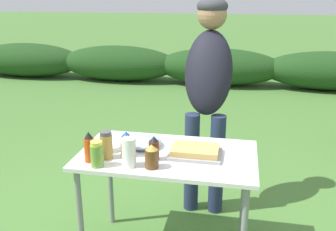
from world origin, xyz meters
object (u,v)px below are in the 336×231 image
object	(u,v)px
folding_table	(167,165)
mixing_bowl	(143,142)
bbq_sauce_bottle	(154,149)
mayo_bottle	(126,144)
plate_stack	(108,145)
relish_jar	(97,154)
paper_cup_stack	(129,152)
standing_person_with_beanie	(208,81)
hot_sauce_bottle	(89,147)
food_tray	(195,151)
beer_bottle	(152,157)
spice_jar	(106,145)

from	to	relation	value
folding_table	mixing_bowl	distance (m)	0.22
bbq_sauce_bottle	mayo_bottle	world-z (taller)	mayo_bottle
plate_stack	mixing_bowl	distance (m)	0.23
bbq_sauce_bottle	relish_jar	bearing A→B (deg)	-153.28
paper_cup_stack	relish_jar	size ratio (longest dim) A/B	1.12
mixing_bowl	mayo_bottle	distance (m)	0.18
plate_stack	standing_person_with_beanie	size ratio (longest dim) A/B	0.13
folding_table	hot_sauce_bottle	xyz separation A→B (m)	(-0.43, -0.20, 0.17)
paper_cup_stack	bbq_sauce_bottle	world-z (taller)	paper_cup_stack
relish_jar	food_tray	bearing A→B (deg)	25.70
food_tray	folding_table	bearing A→B (deg)	-178.62
paper_cup_stack	bbq_sauce_bottle	size ratio (longest dim) A/B	1.15
folding_table	mayo_bottle	xyz separation A→B (m)	(-0.24, -0.08, 0.15)
paper_cup_stack	hot_sauce_bottle	bearing A→B (deg)	176.22
bbq_sauce_bottle	beer_bottle	bearing A→B (deg)	-83.47
food_tray	standing_person_with_beanie	bearing A→B (deg)	89.67
food_tray	paper_cup_stack	size ratio (longest dim) A/B	1.87
folding_table	standing_person_with_beanie	bearing A→B (deg)	75.93
beer_bottle	mayo_bottle	distance (m)	0.23
bbq_sauce_bottle	mayo_bottle	size ratio (longest dim) A/B	0.93
food_tray	spice_jar	world-z (taller)	spice_jar
mixing_bowl	beer_bottle	size ratio (longest dim) A/B	1.65
food_tray	bbq_sauce_bottle	size ratio (longest dim) A/B	2.15
plate_stack	mayo_bottle	size ratio (longest dim) A/B	1.32
paper_cup_stack	folding_table	bearing A→B (deg)	50.28
bbq_sauce_bottle	beer_bottle	world-z (taller)	bbq_sauce_bottle
relish_jar	mayo_bottle	bearing A→B (deg)	53.65
bbq_sauce_bottle	standing_person_with_beanie	bearing A→B (deg)	73.55
food_tray	paper_cup_stack	bearing A→B (deg)	-147.96
bbq_sauce_bottle	beer_bottle	distance (m)	0.11
plate_stack	beer_bottle	size ratio (longest dim) A/B	1.49
bbq_sauce_bottle	mayo_bottle	xyz separation A→B (m)	(-0.18, 0.02, 0.01)
folding_table	plate_stack	bearing A→B (deg)	177.89
food_tray	bbq_sauce_bottle	distance (m)	0.26
paper_cup_stack	relish_jar	bearing A→B (deg)	-168.84
hot_sauce_bottle	spice_jar	distance (m)	0.10
beer_bottle	mayo_bottle	world-z (taller)	mayo_bottle
mixing_bowl	mayo_bottle	bearing A→B (deg)	-110.55
mayo_bottle	bbq_sauce_bottle	bearing A→B (deg)	-5.78
standing_person_with_beanie	bbq_sauce_bottle	bearing A→B (deg)	-106.12
plate_stack	mayo_bottle	world-z (taller)	mayo_bottle
paper_cup_stack	bbq_sauce_bottle	bearing A→B (deg)	44.04
relish_jar	hot_sauce_bottle	world-z (taller)	hot_sauce_bottle
standing_person_with_beanie	spice_jar	bearing A→B (deg)	-121.62
paper_cup_stack	beer_bottle	distance (m)	0.13
spice_jar	plate_stack	bearing A→B (deg)	108.03
relish_jar	spice_jar	distance (m)	0.12
mayo_bottle	folding_table	bearing A→B (deg)	19.64
bbq_sauce_bottle	hot_sauce_bottle	bearing A→B (deg)	-164.92
folding_table	spice_jar	xyz separation A→B (m)	(-0.35, -0.13, 0.16)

